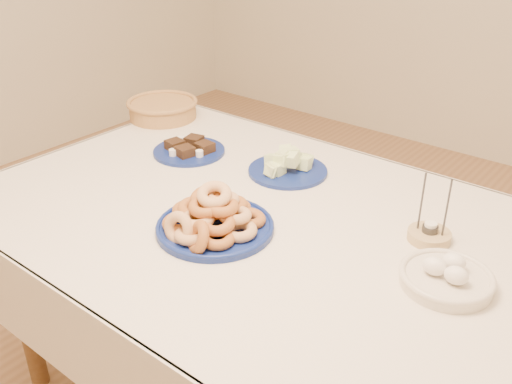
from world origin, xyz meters
TOP-DOWN VIEW (x-y plane):
  - dining_table at (0.00, 0.00)m, footprint 1.71×1.11m
  - donut_platter at (-0.07, -0.15)m, footprint 0.35×0.35m
  - melon_plate at (-0.12, 0.26)m, footprint 0.31×0.31m
  - brownie_plate at (-0.48, 0.18)m, footprint 0.27×0.27m
  - wicker_basket at (-0.80, 0.36)m, footprint 0.33×0.33m
  - candle_holder at (0.39, 0.17)m, footprint 0.12×0.12m
  - egg_bowl at (0.50, 0.01)m, footprint 0.24×0.24m

SIDE VIEW (x-z plane):
  - dining_table at x=0.00m, z-range 0.27..1.02m
  - brownie_plate at x=-0.48m, z-range 0.74..0.79m
  - candle_holder at x=0.39m, z-range 0.68..0.86m
  - egg_bowl at x=0.50m, z-range 0.74..0.81m
  - melon_plate at x=-0.12m, z-range 0.73..0.82m
  - donut_platter at x=-0.07m, z-range 0.72..0.86m
  - wicker_basket at x=-0.80m, z-range 0.75..0.83m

